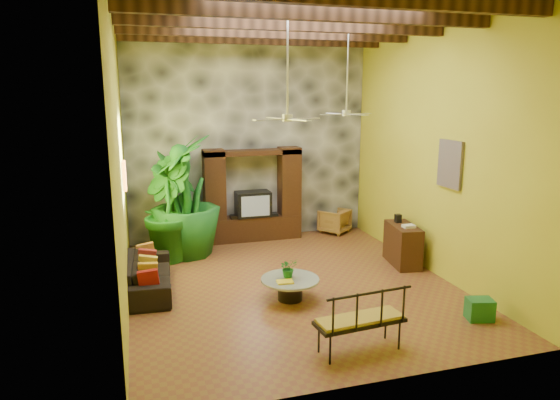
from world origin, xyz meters
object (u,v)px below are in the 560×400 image
object	(u,v)px
side_console	(403,245)
sofa	(148,275)
wicker_armchair	(334,221)
tall_plant_c	(185,196)
tall_plant_b	(166,210)
ceiling_fan_back	(347,103)
green_bin	(480,309)
ceiling_fan_front	(287,106)
coffee_table	(290,286)
entertainment_center	(253,202)
iron_bench	(362,317)
tall_plant_a	(174,203)

from	to	relation	value
side_console	sofa	bearing A→B (deg)	-171.69
wicker_armchair	side_console	bearing A→B (deg)	60.84
tall_plant_c	tall_plant_b	bearing A→B (deg)	-157.90
ceiling_fan_back	side_console	distance (m)	3.24
tall_plant_c	green_bin	bearing A→B (deg)	-48.16
wicker_armchair	side_console	size ratio (longest dim) A/B	0.64
ceiling_fan_front	coffee_table	xyz separation A→B (m)	(-0.04, -0.31, -3.15)
entertainment_center	ceiling_fan_front	size ratio (longest dim) A/B	1.29
wicker_armchair	tall_plant_b	bearing A→B (deg)	-25.99
iron_bench	side_console	size ratio (longest dim) A/B	1.24
coffee_table	green_bin	bearing A→B (deg)	-30.95
sofa	wicker_armchair	xyz separation A→B (m)	(4.85, 2.70, 0.01)
ceiling_fan_back	tall_plant_b	xyz separation A→B (m)	(-3.78, 0.98, -2.27)
ceiling_fan_back	tall_plant_c	xyz separation A→B (m)	(-3.33, 1.16, -2.04)
wicker_armchair	iron_bench	size ratio (longest dim) A/B	0.52
sofa	tall_plant_b	bearing A→B (deg)	-12.35
iron_bench	sofa	bearing A→B (deg)	125.76
ceiling_fan_front	tall_plant_b	bearing A→B (deg)	127.43
tall_plant_b	sofa	bearing A→B (deg)	-105.36
sofa	green_bin	bearing A→B (deg)	-115.52
tall_plant_a	green_bin	distance (m)	6.72
tall_plant_b	tall_plant_c	distance (m)	0.54
wicker_armchair	tall_plant_c	size ratio (longest dim) A/B	0.25
tall_plant_b	iron_bench	distance (m)	5.52
tall_plant_c	coffee_table	size ratio (longest dim) A/B	2.64
wicker_armchair	tall_plant_c	bearing A→B (deg)	-27.15
wicker_armchair	tall_plant_a	bearing A→B (deg)	-31.05
sofa	coffee_table	distance (m)	2.68
ceiling_fan_back	side_console	size ratio (longest dim) A/B	1.72
entertainment_center	ceiling_fan_back	xyz separation A→B (m)	(1.60, -1.94, 2.44)
entertainment_center	side_console	xyz separation A→B (m)	(2.65, -2.71, -0.53)
entertainment_center	wicker_armchair	distance (m)	2.30
ceiling_fan_front	sofa	size ratio (longest dim) A/B	0.88
entertainment_center	tall_plant_c	xyz separation A→B (m)	(-1.73, -0.77, 0.40)
side_console	entertainment_center	bearing A→B (deg)	142.96
side_console	iron_bench	bearing A→B (deg)	-119.08
iron_bench	tall_plant_b	bearing A→B (deg)	109.98
ceiling_fan_back	sofa	bearing A→B (deg)	-170.03
ceiling_fan_back	tall_plant_c	distance (m)	4.07
iron_bench	green_bin	size ratio (longest dim) A/B	3.32
tall_plant_c	iron_bench	xyz separation A→B (m)	(1.90, -5.15, -0.82)
ceiling_fan_front	sofa	world-z (taller)	ceiling_fan_front
wicker_armchair	tall_plant_b	xyz separation A→B (m)	(-4.38, -0.97, 0.81)
tall_plant_a	coffee_table	bearing A→B (deg)	-62.62
entertainment_center	coffee_table	size ratio (longest dim) A/B	2.31
coffee_table	iron_bench	bearing A→B (deg)	-78.94
ceiling_fan_back	wicker_armchair	xyz separation A→B (m)	(0.60, 1.95, -3.09)
wicker_armchair	tall_plant_b	distance (m)	4.56
tall_plant_a	iron_bench	size ratio (longest dim) A/B	1.74
ceiling_fan_back	tall_plant_b	world-z (taller)	ceiling_fan_back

